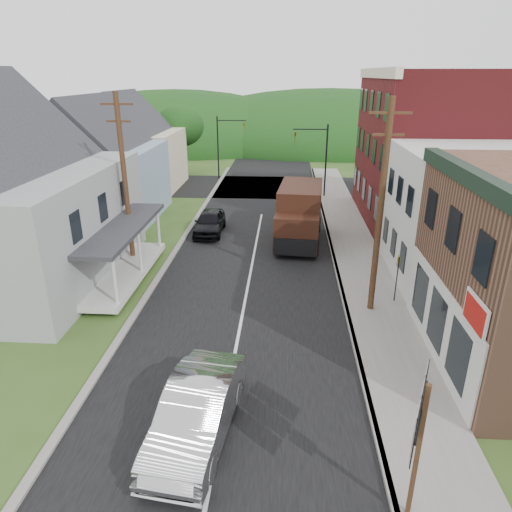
% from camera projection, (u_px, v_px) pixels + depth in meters
% --- Properties ---
extents(ground, '(120.00, 120.00, 0.00)m').
position_uv_depth(ground, '(236.00, 351.00, 17.28)').
color(ground, '#2D4719').
rests_on(ground, ground).
extents(road, '(9.00, 90.00, 0.02)m').
position_uv_depth(road, '(254.00, 254.00, 26.54)').
color(road, black).
rests_on(road, ground).
extents(cross_road, '(60.00, 9.00, 0.02)m').
position_uv_depth(cross_road, '(267.00, 187.00, 42.29)').
color(cross_road, black).
rests_on(cross_road, ground).
extents(sidewalk_right, '(2.80, 55.00, 0.15)m').
position_uv_depth(sidewalk_right, '(362.00, 269.00, 24.30)').
color(sidewalk_right, slate).
rests_on(sidewalk_right, ground).
extents(curb_right, '(0.20, 55.00, 0.15)m').
position_uv_depth(curb_right, '(336.00, 268.00, 24.38)').
color(curb_right, slate).
rests_on(curb_right, ground).
extents(curb_left, '(0.30, 55.00, 0.12)m').
position_uv_depth(curb_left, '(167.00, 264.00, 24.95)').
color(curb_left, slate).
rests_on(curb_left, ground).
extents(storefront_white, '(8.00, 7.00, 6.50)m').
position_uv_depth(storefront_white, '(480.00, 217.00, 22.32)').
color(storefront_white, silver).
rests_on(storefront_white, ground).
extents(storefront_red, '(8.00, 12.00, 10.00)m').
position_uv_depth(storefront_red, '(430.00, 150.00, 30.47)').
color(storefront_red, maroon).
rests_on(storefront_red, ground).
extents(house_gray, '(10.20, 12.24, 8.35)m').
position_uv_depth(house_gray, '(1.00, 197.00, 22.00)').
color(house_gray, '#96989B').
rests_on(house_gray, ground).
extents(house_blue, '(7.14, 8.16, 7.28)m').
position_uv_depth(house_blue, '(106.00, 166.00, 32.33)').
color(house_blue, '#879BB9').
rests_on(house_blue, ground).
extents(house_cream, '(7.14, 8.16, 7.28)m').
position_uv_depth(house_cream, '(138.00, 147.00, 40.70)').
color(house_cream, beige).
rests_on(house_cream, ground).
extents(utility_pole_right, '(1.60, 0.26, 9.00)m').
position_uv_depth(utility_pole_right, '(380.00, 209.00, 18.44)').
color(utility_pole_right, '#472D19').
rests_on(utility_pole_right, ground).
extents(utility_pole_left, '(1.60, 0.26, 9.00)m').
position_uv_depth(utility_pole_left, '(125.00, 181.00, 23.36)').
color(utility_pole_left, '#472D19').
rests_on(utility_pole_left, ground).
extents(traffic_signal_right, '(2.87, 0.20, 6.00)m').
position_uv_depth(traffic_signal_right, '(318.00, 152.00, 37.38)').
color(traffic_signal_right, black).
rests_on(traffic_signal_right, ground).
extents(traffic_signal_left, '(2.87, 0.20, 6.00)m').
position_uv_depth(traffic_signal_left, '(225.00, 140.00, 44.40)').
color(traffic_signal_left, black).
rests_on(traffic_signal_left, ground).
extents(tree_left_c, '(5.80, 5.80, 8.41)m').
position_uv_depth(tree_left_c, '(15.00, 128.00, 34.77)').
color(tree_left_c, '#382616').
rests_on(tree_left_c, ground).
extents(tree_left_d, '(4.80, 4.80, 6.94)m').
position_uv_depth(tree_left_d, '(180.00, 126.00, 45.66)').
color(tree_left_d, '#382616').
rests_on(tree_left_d, ground).
extents(forested_ridge, '(90.00, 30.00, 16.00)m').
position_uv_depth(forested_ridge, '(275.00, 144.00, 68.22)').
color(forested_ridge, black).
rests_on(forested_ridge, ground).
extents(silver_sedan, '(2.38, 5.30, 1.69)m').
position_uv_depth(silver_sedan, '(197.00, 412.00, 12.92)').
color(silver_sedan, '#B0B0B5').
rests_on(silver_sedan, ground).
extents(dark_sedan, '(1.78, 4.38, 1.49)m').
position_uv_depth(dark_sedan, '(210.00, 222.00, 29.74)').
color(dark_sedan, black).
rests_on(dark_sedan, ground).
extents(delivery_van, '(3.04, 6.39, 3.47)m').
position_uv_depth(delivery_van, '(299.00, 215.00, 27.80)').
color(delivery_van, black).
rests_on(delivery_van, ground).
extents(route_sign_cluster, '(0.84, 1.98, 3.67)m').
position_uv_depth(route_sign_cluster, '(418.00, 433.00, 9.87)').
color(route_sign_cluster, '#472D19').
rests_on(route_sign_cluster, sidewalk_right).
extents(warning_sign, '(0.23, 0.60, 2.28)m').
position_uv_depth(warning_sign, '(397.00, 271.00, 20.22)').
color(warning_sign, black).
rests_on(warning_sign, sidewalk_right).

